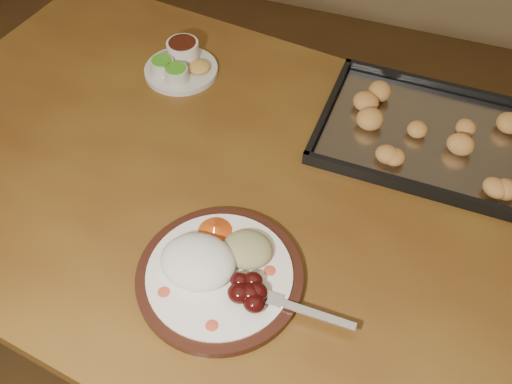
% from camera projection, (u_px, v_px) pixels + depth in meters
% --- Properties ---
extents(dining_table, '(1.61, 1.10, 0.75)m').
position_uv_depth(dining_table, '(247.00, 217.00, 1.16)').
color(dining_table, brown).
rests_on(dining_table, ground).
extents(dinner_plate, '(0.38, 0.28, 0.06)m').
position_uv_depth(dinner_plate, '(218.00, 270.00, 0.95)').
color(dinner_plate, black).
rests_on(dinner_plate, dining_table).
extents(condiment_saucer, '(0.17, 0.17, 0.06)m').
position_uv_depth(condiment_saucer, '(180.00, 64.00, 1.29)').
color(condiment_saucer, beige).
rests_on(condiment_saucer, dining_table).
extents(baking_tray, '(0.44, 0.33, 0.05)m').
position_uv_depth(baking_tray, '(427.00, 133.00, 1.16)').
color(baking_tray, black).
rests_on(baking_tray, dining_table).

